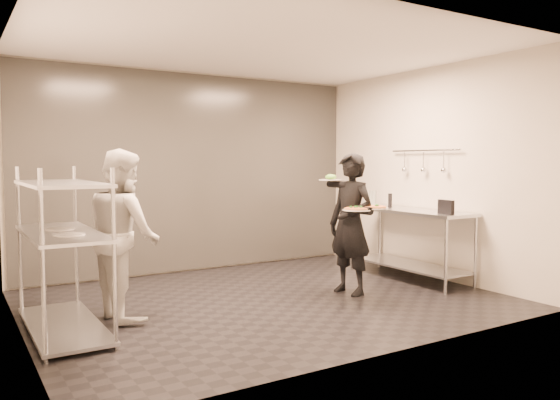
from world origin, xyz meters
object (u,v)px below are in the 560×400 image
pass_rack (62,248)px  salad_plate (331,178)px  prep_counter (409,232)px  bottle_green (374,199)px  waiter (351,224)px  pizza_plate_near (357,209)px  bottle_dark (390,200)px  pizza_plate_far (374,207)px  bottle_clear (371,198)px  pos_monitor (446,207)px  chef (124,234)px

pass_rack → salad_plate: (3.04, 0.01, 0.58)m
prep_counter → pass_rack: bearing=-180.0°
prep_counter → bottle_green: bottle_green is taller
prep_counter → salad_plate: size_ratio=6.35×
waiter → pizza_plate_near: bearing=-34.2°
pass_rack → prep_counter: (4.33, 0.00, -0.14)m
waiter → bottle_dark: waiter is taller
pizza_plate_far → bottle_clear: bottle_clear is taller
waiter → salad_plate: 0.59m
pass_rack → bottle_green: 4.24m
bottle_dark → pos_monitor: bearing=-97.3°
pizza_plate_far → salad_plate: (-0.22, 0.52, 0.32)m
bottle_dark → pizza_plate_near: bearing=-146.2°
waiter → bottle_green: bearing=117.6°
pizza_plate_near → bottle_green: (1.17, 1.04, 0.02)m
waiter → bottle_dark: size_ratio=8.67×
pizza_plate_near → pos_monitor: (1.18, -0.23, -0.01)m
waiter → pizza_plate_near: 0.32m
waiter → bottle_green: waiter is taller
pass_rack → waiter: bearing=-4.5°
pizza_plate_far → bottle_dark: 1.43m
pizza_plate_far → bottle_dark: (1.09, 0.91, -0.02)m
chef → pos_monitor: 3.72m
salad_plate → bottle_green: salad_plate is taller
waiter → pizza_plate_far: bearing=14.3°
chef → bottle_dark: (3.75, 0.25, 0.18)m
pass_rack → chef: (0.60, 0.15, 0.07)m
bottle_clear → pizza_plate_near: bearing=-136.1°
chef → bottle_green: 3.63m
prep_counter → bottle_clear: 0.90m
pizza_plate_far → salad_plate: 0.65m
pizza_plate_near → salad_plate: size_ratio=1.12×
bottle_clear → chef: bearing=-170.1°
pizza_plate_far → chef: bearing=166.0°
bottle_green → waiter: bearing=-142.8°
salad_plate → bottle_dark: size_ratio=1.49×
prep_counter → chef: bearing=177.8°
salad_plate → pass_rack: bearing=-179.9°
bottle_dark → waiter: bearing=-151.8°
bottle_clear → waiter: bearing=-139.4°
chef → pizza_plate_far: 2.75m
bottle_clear → bottle_dark: size_ratio=1.13×
prep_counter → pizza_plate_far: size_ratio=5.59×
prep_counter → pos_monitor: (-0.12, -0.72, 0.38)m
pizza_plate_far → pos_monitor: size_ratio=1.34×
pass_rack → pos_monitor: bearing=-9.7°
prep_counter → bottle_clear: size_ratio=8.40×
prep_counter → bottle_clear: bearing=87.4°
pos_monitor → pizza_plate_near: bearing=176.2°
chef → bottle_dark: size_ratio=8.81×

